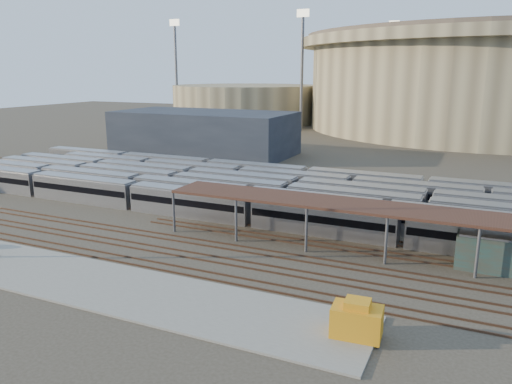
{
  "coord_description": "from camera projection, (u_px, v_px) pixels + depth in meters",
  "views": [
    {
      "loc": [
        25.62,
        -48.09,
        19.39
      ],
      "look_at": [
        -1.76,
        12.0,
        3.31
      ],
      "focal_mm": 35.0,
      "sensor_mm": 36.0,
      "label": 1
    }
  ],
  "objects": [
    {
      "name": "ground",
      "position": [
        227.0,
        244.0,
        57.43
      ],
      "size": [
        420.0,
        420.0,
        0.0
      ],
      "primitive_type": "plane",
      "color": "#383026",
      "rests_on": "ground"
    },
    {
      "name": "apron",
      "position": [
        103.0,
        285.0,
        46.16
      ],
      "size": [
        50.0,
        9.0,
        0.2
      ],
      "primitive_type": "cube",
      "color": "gray",
      "rests_on": "ground"
    },
    {
      "name": "subway_trains",
      "position": [
        292.0,
        194.0,
        72.91
      ],
      "size": [
        123.43,
        23.9,
        3.6
      ],
      "color": "#B8B8BD",
      "rests_on": "ground"
    },
    {
      "name": "inspection_shed",
      "position": [
        435.0,
        216.0,
        50.92
      ],
      "size": [
        60.3,
        6.0,
        5.3
      ],
      "color": "#59595E",
      "rests_on": "ground"
    },
    {
      "name": "empty_tracks",
      "position": [
        205.0,
        257.0,
        52.99
      ],
      "size": [
        170.0,
        9.62,
        0.18
      ],
      "color": "#4C3323",
      "rests_on": "ground"
    },
    {
      "name": "stadium",
      "position": [
        486.0,
        80.0,
        167.24
      ],
      "size": [
        124.0,
        124.0,
        32.5
      ],
      "color": "tan",
      "rests_on": "ground"
    },
    {
      "name": "secondary_arena",
      "position": [
        246.0,
        103.0,
        194.89
      ],
      "size": [
        56.0,
        56.0,
        14.0
      ],
      "primitive_type": "cylinder",
      "color": "tan",
      "rests_on": "ground"
    },
    {
      "name": "service_building",
      "position": [
        204.0,
        133.0,
        118.98
      ],
      "size": [
        42.0,
        20.0,
        10.0
      ],
      "primitive_type": "cube",
      "color": "#1E232D",
      "rests_on": "ground"
    },
    {
      "name": "floodlight_0",
      "position": [
        302.0,
        67.0,
        161.89
      ],
      "size": [
        4.0,
        1.0,
        38.4
      ],
      "color": "#59595E",
      "rests_on": "ground"
    },
    {
      "name": "floodlight_1",
      "position": [
        176.0,
        67.0,
        192.89
      ],
      "size": [
        4.0,
        1.0,
        38.4
      ],
      "color": "#59595E",
      "rests_on": "ground"
    },
    {
      "name": "floodlight_3",
      "position": [
        391.0,
        68.0,
        198.04
      ],
      "size": [
        4.0,
        1.0,
        38.4
      ],
      "color": "#59595E",
      "rests_on": "ground"
    },
    {
      "name": "yellow_equipment",
      "position": [
        357.0,
        322.0,
        36.86
      ],
      "size": [
        3.82,
        2.55,
        2.29
      ],
      "primitive_type": "cube",
      "rotation": [
        0.0,
        0.0,
        0.07
      ],
      "color": "orange",
      "rests_on": "apron"
    }
  ]
}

